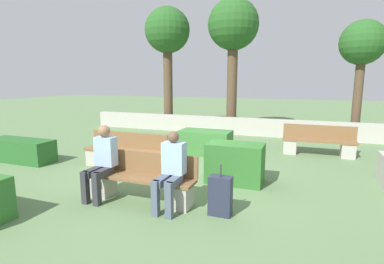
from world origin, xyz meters
name	(u,v)px	position (x,y,z in m)	size (l,w,h in m)	color
ground_plane	(187,173)	(0.00, 0.00, 0.00)	(60.00, 60.00, 0.00)	#607F51
perimeter_wall	(237,126)	(0.00, 5.49, 0.34)	(13.09, 0.30, 0.68)	#B7B2A8
bench_front	(141,182)	(-0.18, -1.78, 0.34)	(2.06, 0.49, 0.86)	brown
bench_left_side	(318,144)	(2.95, 2.96, 0.34)	(2.01, 0.49, 0.86)	brown
bench_right_side	(125,154)	(-1.62, -0.08, 0.34)	(2.15, 0.48, 0.86)	brown
person_seated_man	(171,168)	(0.49, -1.92, 0.72)	(0.38, 0.64, 1.32)	#515B70
person_seated_woman	(102,158)	(-0.90, -1.92, 0.75)	(0.38, 0.64, 1.35)	#333338
hedge_block_near_left	(205,142)	(-0.18, 1.93, 0.35)	(1.51, 0.83, 0.70)	#3D7A38
hedge_block_near_right	(20,150)	(-4.59, -0.59, 0.30)	(1.94, 0.65, 0.60)	#286028
hedge_block_mid_left	(235,163)	(1.20, -0.22, 0.42)	(1.17, 0.69, 0.84)	#33702D
suitcase	(220,196)	(1.33, -1.86, 0.32)	(0.36, 0.22, 0.85)	#282D42
tree_leftmost	(167,34)	(-3.36, 6.16, 4.15)	(1.99, 1.99, 5.33)	brown
tree_center_left	(233,29)	(-0.50, 6.55, 4.29)	(2.13, 2.13, 5.54)	brown
tree_center_right	(362,46)	(4.33, 6.35, 3.37)	(1.60, 1.60, 4.31)	brown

